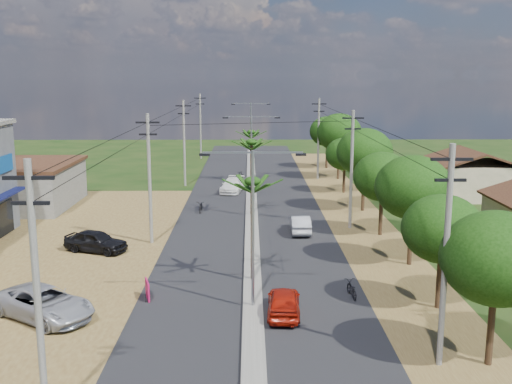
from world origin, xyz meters
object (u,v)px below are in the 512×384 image
moto_rider_east (351,290)px  roadside_sign (147,290)px  car_silver_mid (300,224)px  car_red_near (284,302)px  car_parked_silver (44,304)px  car_parked_dark (96,242)px  car_white_far (232,186)px

moto_rider_east → roadside_sign: size_ratio=1.37×
car_silver_mid → roadside_sign: 16.11m
car_silver_mid → roadside_sign: size_ratio=3.31×
car_red_near → moto_rider_east: 4.38m
car_parked_silver → car_parked_dark: bearing=35.3°
car_white_far → car_parked_dark: bearing=-102.8°
car_silver_mid → car_parked_silver: size_ratio=0.73×
car_silver_mid → moto_rider_east: 13.26m
car_red_near → car_silver_mid: (2.06, 15.50, -0.01)m
car_parked_dark → moto_rider_east: size_ratio=2.58×
car_parked_silver → car_red_near: bearing=-54.7°
car_parked_dark → moto_rider_east: bearing=-98.1°
car_white_far → car_parked_silver: bearing=-95.0°
car_silver_mid → moto_rider_east: size_ratio=2.42×
car_silver_mid → car_parked_dark: bearing=18.8°
car_parked_dark → moto_rider_east: car_parked_dark is taller
car_red_near → moto_rider_east: car_red_near is taller
car_parked_dark → moto_rider_east: 17.65m
car_white_far → moto_rider_east: 29.77m
car_parked_dark → moto_rider_east: (15.53, -8.39, -0.29)m
car_parked_silver → moto_rider_east: 15.47m
moto_rider_east → roadside_sign: 10.70m
car_red_near → car_parked_silver: bearing=4.9°
car_parked_dark → roadside_sign: size_ratio=3.53×
car_silver_mid → car_parked_dark: 14.69m
car_white_far → moto_rider_east: size_ratio=2.85×
car_silver_mid → moto_rider_east: car_silver_mid is taller
car_white_far → car_silver_mid: bearing=-61.4°
car_white_far → car_parked_silver: size_ratio=0.86×
car_white_far → car_parked_silver: (-8.15, -31.56, 0.07)m
car_parked_silver → car_silver_mid: bearing=-6.9°
car_silver_mid → car_parked_silver: 20.85m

